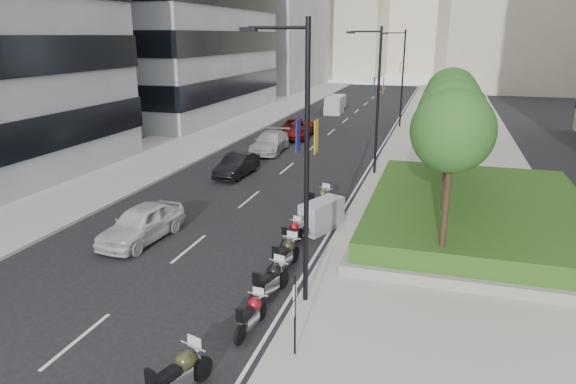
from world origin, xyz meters
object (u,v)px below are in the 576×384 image
at_px(lamp_post_0, 302,153).
at_px(parking_sign, 295,311).
at_px(motorcycle_0, 178,376).
at_px(car_d, 296,128).
at_px(motorcycle_3, 285,255).
at_px(car_b, 237,165).
at_px(motorcycle_4, 292,234).
at_px(car_c, 270,142).
at_px(lamp_post_1, 376,94).
at_px(motorcycle_2, 270,281).
at_px(motorcycle_1, 251,315).
at_px(delivery_van, 335,105).
at_px(motorcycle_5, 322,216).
at_px(lamp_post_2, 401,74).
at_px(car_a, 142,223).
at_px(motorcycle_6, 320,201).

xyz_separation_m(lamp_post_0, parking_sign, (0.66, -3.00, -3.61)).
distance_m(motorcycle_0, car_d, 33.62).
bearing_deg(parking_sign, lamp_post_0, 102.33).
bearing_deg(motorcycle_3, car_b, 39.50).
distance_m(motorcycle_4, car_c, 18.23).
bearing_deg(lamp_post_1, lamp_post_0, -90.00).
bearing_deg(car_d, motorcycle_2, -80.25).
height_order(motorcycle_1, car_d, car_d).
height_order(car_d, delivery_van, delivery_van).
distance_m(lamp_post_0, motorcycle_4, 6.59).
bearing_deg(motorcycle_4, parking_sign, -153.17).
distance_m(car_b, car_c, 7.17).
distance_m(lamp_post_0, motorcycle_5, 7.97).
bearing_deg(lamp_post_0, car_c, 111.16).
xyz_separation_m(car_d, delivery_van, (0.30, 15.12, 0.10)).
xyz_separation_m(parking_sign, delivery_van, (-8.41, 45.75, -0.57)).
relative_size(lamp_post_1, car_c, 1.72).
distance_m(lamp_post_2, car_b, 22.65).
bearing_deg(lamp_post_0, parking_sign, -77.67).
bearing_deg(motorcycle_3, car_a, 91.41).
xyz_separation_m(lamp_post_2, motorcycle_0, (-1.59, -40.37, -4.43)).
height_order(parking_sign, motorcycle_6, parking_sign).
bearing_deg(motorcycle_0, lamp_post_0, 0.82).
bearing_deg(motorcycle_1, motorcycle_6, 8.50).
bearing_deg(motorcycle_0, lamp_post_2, 15.06).
height_order(motorcycle_1, motorcycle_3, motorcycle_3).
xyz_separation_m(motorcycle_5, car_a, (-7.13, -3.37, 0.07)).
height_order(motorcycle_3, motorcycle_6, motorcycle_6).
height_order(motorcycle_0, car_c, car_c).
height_order(car_b, delivery_van, delivery_van).
bearing_deg(lamp_post_0, lamp_post_1, 90.00).
distance_m(motorcycle_2, car_b, 15.88).
height_order(lamp_post_1, motorcycle_2, lamp_post_1).
distance_m(lamp_post_0, motorcycle_6, 10.11).
xyz_separation_m(lamp_post_2, car_a, (-7.98, -31.75, -4.29)).
relative_size(motorcycle_2, car_b, 0.53).
height_order(parking_sign, motorcycle_4, parking_sign).
distance_m(car_b, delivery_van, 28.45).
xyz_separation_m(lamp_post_0, lamp_post_1, (0.00, 17.00, 0.00)).
xyz_separation_m(lamp_post_1, car_c, (-8.31, 4.46, -4.30)).
xyz_separation_m(motorcycle_3, car_a, (-6.76, 1.00, 0.17)).
bearing_deg(lamp_post_0, motorcycle_5, 97.31).
bearing_deg(car_b, motorcycle_3, -57.79).
xyz_separation_m(motorcycle_2, car_b, (-7.01, 14.25, 0.08)).
bearing_deg(motorcycle_4, lamp_post_1, 2.55).
bearing_deg(lamp_post_2, motorcycle_2, -91.77).
relative_size(car_a, car_b, 1.09).
relative_size(motorcycle_3, car_d, 0.40).
distance_m(parking_sign, motorcycle_4, 7.90).
height_order(lamp_post_1, car_d, lamp_post_1).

